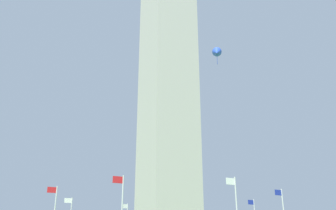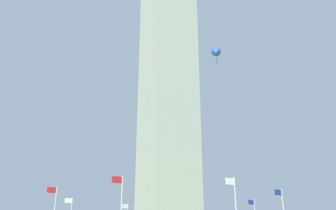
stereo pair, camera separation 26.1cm
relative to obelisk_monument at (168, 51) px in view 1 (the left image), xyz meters
name	(u,v)px [view 1 (the left image)]	position (x,y,z in m)	size (l,w,h in m)	color
obelisk_monument	(168,51)	(0.00, 0.00, 0.00)	(6.57, 6.57, 59.72)	#B7B2A8
kite_blue_delta	(217,52)	(2.46, 15.60, -8.49)	(1.56, 1.61, 2.01)	blue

